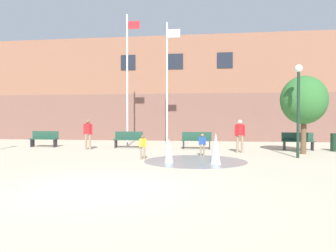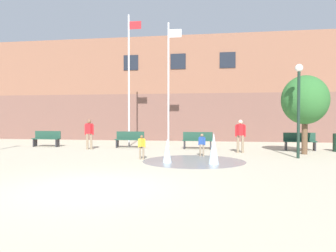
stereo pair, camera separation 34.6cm
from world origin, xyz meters
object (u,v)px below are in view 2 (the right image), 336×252
park_bench_far_right (300,141)px  adult_watching (89,132)px  child_running (142,145)px  lamp_post_right_lane (299,97)px  park_bench_left_of_flagpoles (130,139)px  park_bench_far_left (47,138)px  park_bench_under_right_flagpole (198,140)px  flagpole_right (169,81)px  flagpole_left (129,77)px  street_tree_near_building (305,100)px  child_with_pink_shirt (202,143)px  teen_by_trashcan (240,133)px

park_bench_far_right → adult_watching: size_ratio=1.01×
child_running → lamp_post_right_lane: 6.79m
child_running → park_bench_left_of_flagpoles: bearing=-128.3°
park_bench_far_left → park_bench_under_right_flagpole: (8.77, -0.02, 0.00)m
park_bench_under_right_flagpole → flagpole_right: 3.91m
park_bench_far_left → park_bench_left_of_flagpoles: 4.96m
child_running → flagpole_left: size_ratio=0.13×
park_bench_far_left → street_tree_near_building: (13.82, -1.75, 2.02)m
lamp_post_right_lane → child_with_pink_shirt: bearing=179.0°
park_bench_far_right → street_tree_near_building: 2.76m
park_bench_left_of_flagpoles → street_tree_near_building: 9.27m
park_bench_far_right → street_tree_near_building: street_tree_near_building is taller
park_bench_under_right_flagpole → lamp_post_right_lane: size_ratio=0.41×
lamp_post_right_lane → teen_by_trashcan: bearing=142.0°
adult_watching → street_tree_near_building: size_ratio=0.44×
teen_by_trashcan → child_running: teen_by_trashcan is taller
park_bench_left_of_flagpoles → flagpole_left: bearing=106.2°
park_bench_left_of_flagpoles → street_tree_near_building: (8.86, -1.84, 2.02)m
teen_by_trashcan → park_bench_far_left: bearing=133.4°
park_bench_far_left → teen_by_trashcan: teen_by_trashcan is taller
child_running → lamp_post_right_lane: size_ratio=0.25×
park_bench_under_right_flagpole → street_tree_near_building: street_tree_near_building is taller
flagpole_right → park_bench_left_of_flagpoles: bearing=-155.1°
flagpole_left → flagpole_right: (2.36, 0.00, -0.29)m
park_bench_left_of_flagpoles → lamp_post_right_lane: (8.23, -3.45, 2.07)m
park_bench_left_of_flagpoles → adult_watching: adult_watching is taller
park_bench_far_right → teen_by_trashcan: teen_by_trashcan is taller
teen_by_trashcan → child_running: bearing=179.3°
park_bench_under_right_flagpole → child_with_pink_shirt: size_ratio=1.62×
park_bench_under_right_flagpole → flagpole_right: (-1.73, 1.08, 3.33)m
child_running → lamp_post_right_lane: lamp_post_right_lane is taller
child_with_pink_shirt → flagpole_left: flagpole_left is taller
adult_watching → park_bench_far_left: bearing=0.3°
teen_by_trashcan → park_bench_far_right: bearing=-9.5°
teen_by_trashcan → flagpole_right: bearing=107.4°
flagpole_left → park_bench_far_left: bearing=-167.3°
park_bench_far_right → child_with_pink_shirt: child_with_pink_shirt is taller
teen_by_trashcan → child_running: size_ratio=1.61×
park_bench_under_right_flagpole → park_bench_far_right: (5.27, 0.13, 0.00)m
park_bench_under_right_flagpole → child_with_pink_shirt: child_with_pink_shirt is taller
teen_by_trashcan → street_tree_near_building: size_ratio=0.44×
child_running → teen_by_trashcan: bearing=158.1°
park_bench_left_of_flagpoles → park_bench_far_left: bearing=-178.9°
park_bench_under_right_flagpole → flagpole_right: size_ratio=0.22×
park_bench_under_right_flagpole → flagpole_right: bearing=148.1°
child_with_pink_shirt → flagpole_right: flagpole_right is taller
adult_watching → lamp_post_right_lane: lamp_post_right_lane is taller
park_bench_far_left → child_running: child_running is taller
flagpole_left → street_tree_near_building: 9.70m
park_bench_under_right_flagpole → teen_by_trashcan: size_ratio=1.01×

